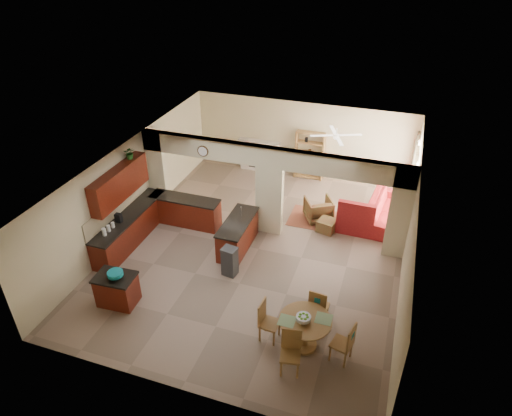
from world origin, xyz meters
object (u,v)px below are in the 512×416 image
(sofa, at_px, (385,210))
(armchair, at_px, (318,209))
(kitchen_island, at_px, (117,289))
(dining_table, at_px, (305,329))

(sofa, height_order, armchair, same)
(kitchen_island, distance_m, sofa, 8.38)
(kitchen_island, bearing_deg, sofa, 41.65)
(kitchen_island, relative_size, armchair, 1.23)
(sofa, relative_size, armchair, 3.12)
(kitchen_island, distance_m, dining_table, 4.69)
(dining_table, bearing_deg, armchair, 98.65)
(dining_table, bearing_deg, sofa, 78.23)
(kitchen_island, relative_size, dining_table, 0.86)
(kitchen_island, xyz_separation_m, armchair, (3.89, 5.33, -0.05))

